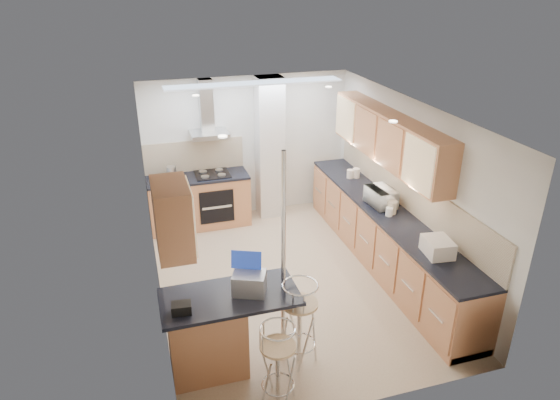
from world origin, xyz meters
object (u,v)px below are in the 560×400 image
object	(u,v)px
bar_stool_near	(278,365)
bar_stool_end	(299,323)
microwave	(381,197)
laptop	(249,283)
bread_bin	(438,247)

from	to	relation	value
bar_stool_near	bar_stool_end	xyz separation A→B (m)	(0.40, 0.50, 0.05)
microwave	laptop	distance (m)	2.88
bar_stool_near	bar_stool_end	bearing A→B (deg)	69.27
bar_stool_near	bread_bin	distance (m)	2.46
bar_stool_near	bread_bin	bearing A→B (deg)	36.95
bar_stool_end	bread_bin	bearing A→B (deg)	-39.39
bar_stool_near	bar_stool_end	size ratio (longest dim) A/B	0.91
laptop	bread_bin	distance (m)	2.39
microwave	bread_bin	bearing A→B (deg)	175.02
bar_stool_near	microwave	bearing A→B (deg)	62.79
bar_stool_end	bread_bin	xyz separation A→B (m)	(1.86, 0.28, 0.50)
bread_bin	bar_stool_near	bearing A→B (deg)	-154.00
microwave	bread_bin	xyz separation A→B (m)	(0.00, -1.48, -0.03)
bar_stool_near	laptop	bearing A→B (deg)	118.65
microwave	laptop	bearing A→B (deg)	119.12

